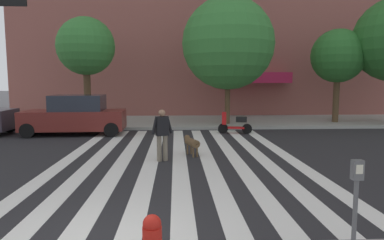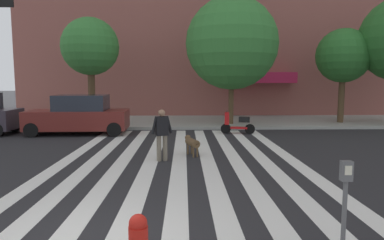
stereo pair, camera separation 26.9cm
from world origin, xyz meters
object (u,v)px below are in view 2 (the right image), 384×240
street_tree_nearest (90,47)px  dog_on_leash (192,142)px  parked_car_behind_first (79,115)px  street_tree_middle (232,43)px  pedestrian_dog_walker (162,132)px  parking_meter_curbside (345,197)px  parked_scooter (238,124)px  street_tree_further (343,56)px

street_tree_nearest → dog_on_leash: street_tree_nearest is taller
parked_car_behind_first → street_tree_middle: (7.63, 2.60, 3.67)m
street_tree_middle → pedestrian_dog_walker: size_ratio=4.23×
parking_meter_curbside → street_tree_middle: (0.55, 14.75, 3.54)m
parked_scooter → street_tree_nearest: 9.23m
parked_scooter → street_tree_further: 8.02m
street_tree_nearest → dog_on_leash: 10.35m
parked_car_behind_first → street_tree_further: street_tree_further is taller
dog_on_leash → parking_meter_curbside: bearing=-76.0°
parked_scooter → dog_on_leash: parked_scooter is taller
street_tree_nearest → parking_meter_curbside: bearing=-64.4°
parked_scooter → street_tree_middle: 4.91m
street_tree_further → parked_scooter: bearing=-153.5°
street_tree_middle → parked_car_behind_first: bearing=-161.2°
parking_meter_curbside → parked_car_behind_first: parked_car_behind_first is taller
parking_meter_curbside → pedestrian_dog_walker: (-2.78, 6.47, -0.10)m
street_tree_nearest → street_tree_further: 14.24m
parking_meter_curbside → parked_scooter: bearing=87.6°
pedestrian_dog_walker → parking_meter_curbside: bearing=-66.8°
parking_meter_curbside → pedestrian_dog_walker: pedestrian_dog_walker is taller
street_tree_further → pedestrian_dog_walker: (-9.76, -8.79, -3.01)m
parked_car_behind_first → parked_scooter: 7.61m
parked_scooter → pedestrian_dog_walker: (-3.29, -5.56, 0.45)m
parking_meter_curbside → street_tree_further: size_ratio=0.25×
parked_car_behind_first → dog_on_leash: 7.20m
parked_scooter → street_tree_nearest: (-7.76, 3.10, 3.91)m
parked_scooter → pedestrian_dog_walker: 6.48m
parked_car_behind_first → street_tree_further: 14.73m
street_tree_further → pedestrian_dog_walker: size_ratio=3.26×
parked_car_behind_first → pedestrian_dog_walker: (4.31, -5.68, 0.03)m
parked_scooter → street_tree_middle: street_tree_middle is taller
parking_meter_curbside → parked_scooter: (0.51, 12.03, -0.55)m
parked_car_behind_first → dog_on_leash: bearing=-42.8°
parking_meter_curbside → street_tree_nearest: bearing=115.6°
dog_on_leash → pedestrian_dog_walker: bearing=-140.7°
parking_meter_curbside → dog_on_leash: bearing=104.0°
parking_meter_curbside → pedestrian_dog_walker: bearing=113.2°
parking_meter_curbside → dog_on_leash: 7.51m
street_tree_middle → pedestrian_dog_walker: 9.63m
dog_on_leash → street_tree_further: bearing=42.3°
pedestrian_dog_walker → dog_on_leash: pedestrian_dog_walker is taller
parked_scooter → street_tree_further: (6.47, 3.23, 3.46)m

